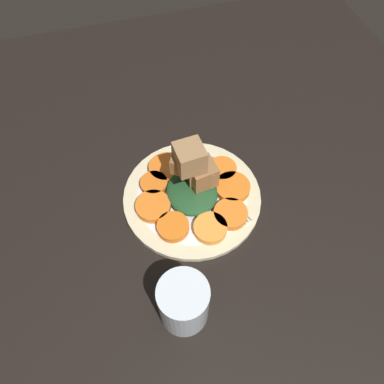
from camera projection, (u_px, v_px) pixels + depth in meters
The scene contains 14 objects.
table_slab at pixel (192, 201), 71.33cm from camera, with size 120.00×120.00×2.00cm, color black.
plate at pixel (192, 197), 70.06cm from camera, with size 25.66×25.66×1.05cm.
carrot_slice_0 at pixel (231, 214), 66.56cm from camera, with size 6.08×6.08×1.40cm, color orange.
carrot_slice_1 at pixel (232, 187), 69.63cm from camera, with size 6.55×6.55×1.40cm, color orange.
carrot_slice_2 at pixel (222, 169), 71.89cm from camera, with size 5.53×5.53×1.40cm, color orange.
carrot_slice_3 at pixel (191, 159), 73.33cm from camera, with size 6.35×6.35×1.40cm, color orange.
carrot_slice_4 at pixel (166, 168), 72.09cm from camera, with size 6.63×6.63×1.40cm, color orange.
carrot_slice_5 at pixel (154, 184), 70.08cm from camera, with size 5.12×5.12×1.40cm, color orange.
carrot_slice_6 at pixel (153, 206), 67.42cm from camera, with size 6.36×6.36×1.40cm, color orange.
carrot_slice_7 at pixel (173, 227), 65.17cm from camera, with size 5.68×5.68×1.40cm, color orange.
carrot_slice_8 at pixel (210, 228), 65.03cm from camera, with size 5.92×5.92×1.40cm, color orange.
center_pile at pixel (194, 178), 66.49cm from camera, with size 10.44×9.60×11.84cm.
fork at pixel (217, 190), 69.91cm from camera, with size 17.66×7.89×0.40cm.
water_glass at pixel (184, 303), 54.80cm from camera, with size 7.55×7.55×9.94cm.
Camera 1 is at (-35.76, 10.40, 61.86)cm, focal length 35.00 mm.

